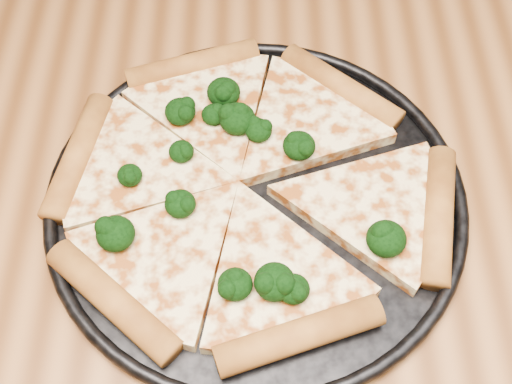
{
  "coord_description": "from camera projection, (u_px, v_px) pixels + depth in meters",
  "views": [
    {
      "loc": [
        -0.04,
        -0.3,
        1.21
      ],
      "look_at": [
        -0.04,
        -0.01,
        0.77
      ],
      "focal_mm": 46.36,
      "sensor_mm": 36.0,
      "label": 1
    }
  ],
  "objects": [
    {
      "name": "dining_table",
      "position": [
        302.0,
        241.0,
        0.62
      ],
      "size": [
        1.2,
        0.9,
        0.75
      ],
      "color": "#985E2F",
      "rests_on": "ground"
    },
    {
      "name": "pizza_pan",
      "position": [
        256.0,
        198.0,
        0.53
      ],
      "size": [
        0.34,
        0.34,
        0.02
      ],
      "color": "black",
      "rests_on": "dining_table"
    },
    {
      "name": "pizza",
      "position": [
        244.0,
        183.0,
        0.53
      ],
      "size": [
        0.34,
        0.32,
        0.02
      ],
      "rotation": [
        0.0,
        0.0,
        0.33
      ],
      "color": "#FFE49C",
      "rests_on": "pizza_pan"
    },
    {
      "name": "broccoli_florets",
      "position": [
        236.0,
        180.0,
        0.52
      ],
      "size": [
        0.23,
        0.21,
        0.02
      ],
      "color": "black",
      "rests_on": "pizza"
    }
  ]
}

